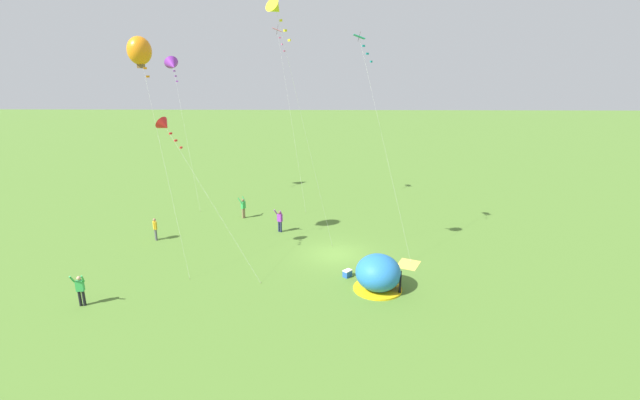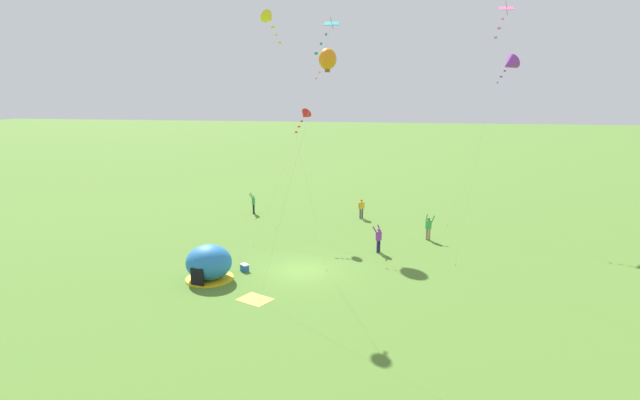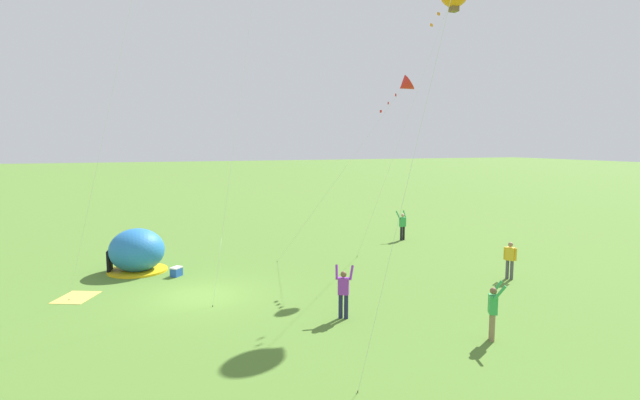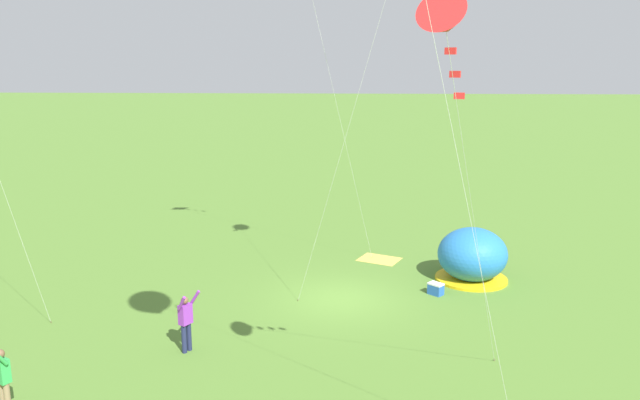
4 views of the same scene
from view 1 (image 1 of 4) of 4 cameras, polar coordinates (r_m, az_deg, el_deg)
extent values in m
plane|color=#517A2D|center=(30.04, 2.12, -7.23)|extent=(300.00, 300.00, 0.00)
ellipsoid|color=#2672BF|center=(25.09, 7.75, -9.57)|extent=(2.70, 2.60, 2.10)
cylinder|color=yellow|center=(25.53, 7.67, -11.60)|extent=(2.81, 2.81, 0.10)
cube|color=black|center=(25.28, 10.64, -10.75)|extent=(0.81, 0.25, 1.10)
cube|color=gold|center=(29.04, 11.69, -8.39)|extent=(2.09, 1.89, 0.01)
cube|color=#2659B2|center=(26.77, 3.67, -9.79)|extent=(0.63, 0.62, 0.38)
cube|color=white|center=(26.68, 3.68, -9.36)|extent=(0.64, 0.63, 0.06)
cylinder|color=#4C4C51|center=(34.64, -21.01, -4.36)|extent=(0.15, 0.15, 0.88)
cylinder|color=#4C4C51|center=(34.83, -21.07, -4.26)|extent=(0.15, 0.15, 0.88)
cube|color=gold|center=(34.50, -21.16, -3.15)|extent=(0.45, 0.41, 0.60)
sphere|color=#9E7051|center=(34.37, -21.23, -2.47)|extent=(0.22, 0.22, 0.22)
cylinder|color=gold|center=(34.26, -21.08, -3.27)|extent=(0.09, 0.09, 0.58)
cylinder|color=gold|center=(34.73, -21.23, -3.03)|extent=(0.09, 0.09, 0.58)
cylinder|color=black|center=(26.68, -28.96, -11.37)|extent=(0.15, 0.15, 0.88)
cylinder|color=black|center=(26.76, -29.36, -11.35)|extent=(0.15, 0.15, 0.88)
cube|color=green|center=(26.42, -29.37, -9.92)|extent=(0.29, 0.41, 0.60)
sphere|color=tan|center=(26.25, -29.50, -9.07)|extent=(0.22, 0.22, 0.22)
cylinder|color=green|center=(26.01, -29.08, -9.15)|extent=(0.39, 0.20, 0.50)
cylinder|color=green|center=(26.21, -30.17, -9.12)|extent=(0.38, 0.10, 0.50)
cylinder|color=#1E2347|center=(34.22, -5.22, -3.58)|extent=(0.15, 0.15, 0.88)
cylinder|color=#1E2347|center=(34.33, -5.49, -3.52)|extent=(0.15, 0.15, 0.88)
cube|color=purple|center=(34.04, -5.39, -2.37)|extent=(0.40, 0.45, 0.60)
sphere|color=brown|center=(33.91, -5.41, -1.68)|extent=(0.22, 0.22, 0.22)
cylinder|color=purple|center=(33.63, -5.20, -1.77)|extent=(0.39, 0.22, 0.50)
cylinder|color=purple|center=(33.94, -5.92, -1.62)|extent=(0.35, 0.31, 0.50)
cylinder|color=#8C7251|center=(38.05, -10.25, -1.77)|extent=(0.15, 0.15, 0.88)
cylinder|color=#8C7251|center=(38.19, -10.05, -1.70)|extent=(0.15, 0.15, 0.88)
cube|color=green|center=(37.91, -10.20, -0.67)|extent=(0.45, 0.40, 0.60)
sphere|color=brown|center=(37.79, -10.23, -0.04)|extent=(0.22, 0.22, 0.22)
cylinder|color=green|center=(37.69, -10.67, -0.06)|extent=(0.22, 0.39, 0.50)
cylinder|color=green|center=(38.07, -10.14, 0.13)|extent=(0.31, 0.35, 0.50)
cylinder|color=silver|center=(42.12, -17.39, 7.95)|extent=(4.42, 2.97, 13.08)
cylinder|color=brown|center=(40.94, -15.66, -1.47)|extent=(0.03, 0.03, 0.06)
cone|color=purple|center=(44.40, -19.05, 16.66)|extent=(2.00, 1.93, 1.64)
cube|color=purple|center=(43.99, -18.86, 15.97)|extent=(0.17, 0.20, 0.12)
cube|color=purple|center=(43.66, -18.69, 15.38)|extent=(0.19, 0.17, 0.12)
cube|color=purple|center=(43.32, -18.52, 14.78)|extent=(0.10, 0.21, 0.12)
cylinder|color=silver|center=(28.61, 8.71, 6.49)|extent=(3.28, 3.61, 14.42)
cylinder|color=brown|center=(29.35, 12.04, -8.09)|extent=(0.03, 0.03, 0.06)
cube|color=teal|center=(29.85, 5.25, 20.86)|extent=(0.83, 0.79, 0.29)
cylinder|color=#332314|center=(29.85, 5.25, 20.88)|extent=(0.17, 0.18, 0.60)
cube|color=teal|center=(29.56, 5.84, 19.77)|extent=(0.14, 0.21, 0.12)
cube|color=teal|center=(29.33, 6.34, 18.82)|extent=(0.15, 0.20, 0.12)
cube|color=teal|center=(29.10, 6.84, 17.86)|extent=(0.19, 0.17, 0.12)
cylinder|color=silver|center=(27.82, -20.02, 4.44)|extent=(3.73, 3.21, 13.44)
cylinder|color=brown|center=(27.64, -16.97, -10.00)|extent=(0.03, 0.03, 0.06)
ellipsoid|color=orange|center=(29.75, -22.95, 17.88)|extent=(1.45, 1.45, 1.68)
cube|color=brown|center=(29.71, -22.76, 16.15)|extent=(0.36, 0.36, 0.26)
cube|color=orange|center=(29.35, -22.59, 16.85)|extent=(0.20, 0.15, 0.12)
cube|color=orange|center=(29.02, -22.29, 15.95)|extent=(0.15, 0.20, 0.12)
cube|color=orange|center=(28.69, -21.98, 15.03)|extent=(0.16, 0.20, 0.12)
cylinder|color=silver|center=(26.43, -14.15, -0.51)|extent=(2.63, 5.94, 9.08)
cylinder|color=brown|center=(26.22, -7.89, -10.88)|extent=(0.03, 0.03, 0.06)
cone|color=red|center=(27.77, -20.04, 9.35)|extent=(1.16, 1.21, 1.02)
cube|color=red|center=(27.51, -19.30, 8.37)|extent=(0.21, 0.14, 0.12)
cube|color=red|center=(27.30, -18.67, 7.53)|extent=(0.20, 0.15, 0.12)
cube|color=red|center=(27.11, -18.03, 6.67)|extent=(0.21, 0.11, 0.12)
cylinder|color=silver|center=(38.68, -3.76, 10.10)|extent=(2.38, 2.51, 15.90)
cylinder|color=brown|center=(39.00, -1.88, -1.72)|extent=(0.03, 0.03, 0.06)
cube|color=pink|center=(40.03, -5.73, 21.64)|extent=(0.90, 0.85, 0.33)
cylinder|color=#332314|center=(40.03, -5.73, 21.65)|extent=(0.23, 0.24, 0.81)
cube|color=pink|center=(39.71, -5.38, 20.75)|extent=(0.14, 0.21, 0.12)
cube|color=pink|center=(39.45, -5.08, 19.97)|extent=(0.21, 0.14, 0.12)
cube|color=pink|center=(39.20, -4.78, 19.19)|extent=(0.17, 0.20, 0.12)
cylinder|color=silver|center=(27.38, -1.57, 7.33)|extent=(4.28, 3.19, 15.44)
cylinder|color=brown|center=(31.43, 1.65, -6.10)|extent=(0.03, 0.03, 0.06)
cone|color=yellow|center=(25.38, -5.93, 24.09)|extent=(1.32, 1.29, 1.08)
cube|color=yellow|center=(25.58, -5.24, 22.74)|extent=(0.19, 0.18, 0.12)
cube|color=yellow|center=(25.77, -4.67, 21.60)|extent=(0.11, 0.21, 0.12)
cube|color=yellow|center=(25.96, -4.12, 20.48)|extent=(0.19, 0.18, 0.12)
camera|label=2|loc=(44.64, 43.11, 10.60)|focal=28.00mm
camera|label=3|loc=(48.30, 4.91, 9.15)|focal=28.00mm
camera|label=4|loc=(34.48, -36.19, 7.26)|focal=35.00mm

